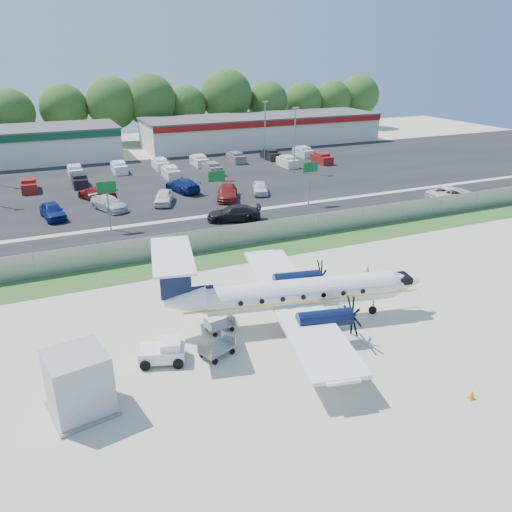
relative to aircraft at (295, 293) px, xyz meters
name	(u,v)px	position (x,y,z in m)	size (l,w,h in m)	color
ground	(293,321)	(0.00, 0.14, -2.07)	(170.00, 170.00, 0.00)	beige
grass_verge	(228,256)	(0.00, 12.14, -2.06)	(170.00, 4.00, 0.02)	#2D561E
access_road	(202,231)	(0.00, 19.14, -2.06)	(170.00, 8.00, 0.02)	black
parking_lot	(153,183)	(0.00, 40.14, -2.06)	(170.00, 32.00, 0.02)	black
perimeter_fence	(219,238)	(0.00, 14.14, -1.07)	(120.00, 0.06, 1.99)	gray
building_east	(263,130)	(26.00, 62.12, 0.56)	(44.40, 12.40, 5.24)	silver
sign_left	(107,194)	(-8.00, 23.05, 1.54)	(1.80, 0.26, 5.00)	gray
sign_mid	(217,183)	(3.00, 23.05, 1.54)	(1.80, 0.26, 5.00)	gray
sign_right	(310,173)	(14.00, 23.05, 1.54)	(1.80, 0.26, 5.00)	gray
light_pole_ne	(295,136)	(20.00, 38.14, 3.16)	(0.90, 0.35, 9.09)	gray
light_pole_se	(265,127)	(20.00, 48.14, 3.16)	(0.90, 0.35, 9.09)	gray
tree_line	(112,143)	(0.00, 74.14, -2.07)	(112.00, 6.00, 14.00)	#284E17
aircraft	(295,293)	(0.00, 0.00, 0.00)	(17.56, 17.21, 5.36)	white
pushback_tug	(164,351)	(-8.69, -0.92, -1.43)	(2.81, 2.41, 1.34)	white
baggage_cart_near	(220,325)	(-4.75, 0.93, -1.65)	(1.86, 1.30, 0.90)	gray
baggage_cart_far	(217,348)	(-5.82, -1.59, -1.59)	(2.26, 1.88, 1.03)	gray
service_container	(79,385)	(-13.37, -3.42, -0.59)	(3.35, 3.35, 3.18)	#A7AAAE
cone_nose	(368,269)	(8.96, 4.67, -1.80)	(0.40, 0.40, 0.56)	#FF6C08
cone_port_wing	(472,395)	(4.56, -10.34, -1.84)	(0.34, 0.34, 0.49)	#FF6C08
cone_starboard_wing	(277,262)	(3.03, 8.78, -1.83)	(0.36, 0.36, 0.51)	#FF6C08
road_car_mid	(234,221)	(4.04, 20.98, -2.07)	(2.24, 5.50, 1.60)	black
road_car_east	(451,201)	(29.83, 17.51, -2.07)	(2.85, 6.18, 1.72)	silver
parked_car_a	(54,218)	(-12.93, 29.24, -2.07)	(1.98, 4.93, 1.68)	navy
parked_car_b	(110,210)	(-7.13, 30.00, -2.07)	(2.14, 5.26, 1.53)	silver
parked_car_c	(164,204)	(-1.03, 29.95, -2.07)	(1.88, 4.68, 1.59)	silver
parked_car_d	(228,199)	(6.31, 28.88, -2.07)	(2.27, 5.57, 1.62)	maroon
parked_car_e	(260,194)	(10.85, 29.57, -2.07)	(1.77, 4.39, 1.49)	silver
parked_car_f	(98,200)	(-7.77, 34.56, -2.07)	(2.37, 5.84, 1.70)	maroon
parked_car_g	(183,192)	(2.43, 34.31, -2.07)	(2.32, 5.69, 1.65)	navy
far_parking_rows	(145,175)	(0.00, 45.14, -2.07)	(56.00, 10.00, 1.60)	gray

